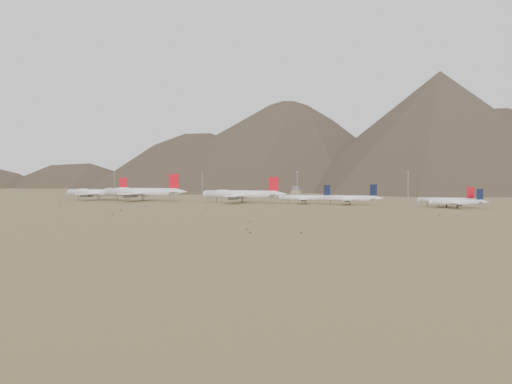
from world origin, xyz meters
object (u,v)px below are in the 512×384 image
at_px(widebody_east, 241,194).
at_px(narrowbody_a, 306,198).
at_px(widebody_west, 98,192).
at_px(control_tower, 296,193).
at_px(narrowbody_b, 351,198).
at_px(widebody_centre, 142,192).

height_order(widebody_east, narrowbody_a, widebody_east).
xyz_separation_m(widebody_west, control_tower, (157.41, 90.24, -1.59)).
distance_m(widebody_east, narrowbody_a, 52.25).
distance_m(widebody_west, widebody_east, 139.38).
bearing_deg(control_tower, widebody_west, -150.17).
height_order(narrowbody_b, control_tower, narrowbody_b).
bearing_deg(narrowbody_a, widebody_centre, 169.46).
bearing_deg(widebody_centre, widebody_east, -6.56).
height_order(widebody_east, narrowbody_b, widebody_east).
bearing_deg(narrowbody_a, control_tower, 97.96).
distance_m(widebody_west, narrowbody_b, 225.86).
bearing_deg(narrowbody_b, widebody_west, 172.46).
xyz_separation_m(widebody_centre, control_tower, (109.76, 91.06, -2.68)).
bearing_deg(widebody_east, widebody_west, 173.08).
xyz_separation_m(widebody_centre, widebody_east, (91.70, 3.51, -0.89)).
distance_m(widebody_east, narrowbody_b, 86.53).
bearing_deg(narrowbody_b, control_tower, 120.09).
distance_m(widebody_centre, narrowbody_b, 178.30).
relative_size(widebody_west, narrowbody_a, 1.56).
xyz_separation_m(widebody_east, control_tower, (18.05, 87.55, -1.79)).
xyz_separation_m(widebody_west, widebody_centre, (47.65, -0.82, 1.08)).
relative_size(widebody_east, control_tower, 5.76).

